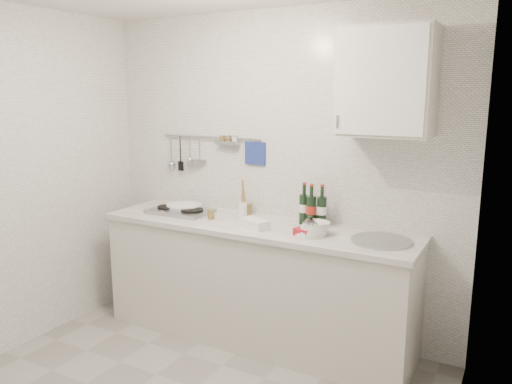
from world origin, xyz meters
TOP-DOWN VIEW (x-y plane):
  - back_wall at (0.00, 1.40)m, footprint 3.00×0.02m
  - wall_right at (1.50, 0.00)m, footprint 0.02×2.80m
  - counter at (0.01, 1.10)m, footprint 2.44×0.64m
  - wall_rail at (-0.60, 1.37)m, footprint 0.98×0.09m
  - wall_cabinet at (0.90, 1.22)m, footprint 0.60×0.38m
  - plate_stack_hob at (-0.73, 1.18)m, footprint 0.32×0.31m
  - plate_stack_sink at (0.50, 1.02)m, footprint 0.23×0.22m
  - wine_bottles at (0.39, 1.26)m, footprint 0.22×0.10m
  - butter_dish at (0.06, 0.98)m, footprint 0.25×0.19m
  - strawberry_punnet at (0.45, 0.99)m, footprint 0.15×0.15m
  - utensil_crock at (-0.21, 1.27)m, footprint 0.07×0.07m
  - jar_a at (-0.19, 1.33)m, footprint 0.06×0.06m
  - jar_b at (0.39, 1.35)m, footprint 0.06×0.06m
  - jar_c at (0.43, 1.15)m, footprint 0.07×0.07m
  - jar_d at (-0.37, 1.06)m, footprint 0.06×0.06m

SIDE VIEW (x-z plane):
  - counter at x=0.01m, z-range -0.05..0.92m
  - strawberry_punnet at x=0.45m, z-range 0.92..0.97m
  - plate_stack_hob at x=-0.73m, z-range 0.92..0.97m
  - butter_dish at x=0.06m, z-range 0.92..0.99m
  - jar_b at x=0.39m, z-range 0.92..0.99m
  - jar_c at x=0.43m, z-range 0.92..1.00m
  - jar_d at x=-0.37m, z-range 0.92..1.00m
  - plate_stack_sink at x=0.50m, z-range 0.92..1.02m
  - jar_a at x=-0.19m, z-range 0.92..1.02m
  - utensil_crock at x=-0.21m, z-range 0.84..1.13m
  - wine_bottles at x=0.39m, z-range 0.92..1.23m
  - back_wall at x=0.00m, z-range 0.00..2.50m
  - wall_right at x=1.50m, z-range 0.00..2.50m
  - wall_rail at x=-0.60m, z-range 1.26..1.60m
  - wall_cabinet at x=0.90m, z-range 1.60..2.30m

